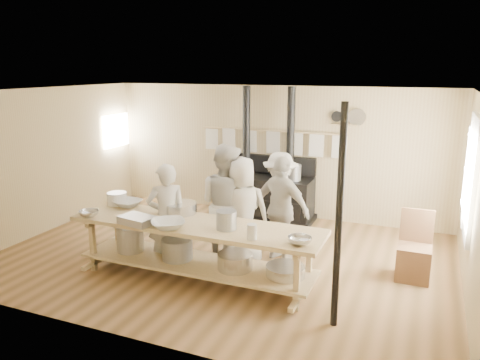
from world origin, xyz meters
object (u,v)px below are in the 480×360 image
(stove, at_px, (266,193))
(cook_far_left, at_px, (167,217))
(roasting_pan, at_px, (137,220))
(cook_left, at_px, (226,204))
(cook_right, at_px, (282,209))
(prep_table, at_px, (195,245))
(chair, at_px, (414,259))
(cook_by_window, at_px, (280,199))
(cook_center, at_px, (242,212))

(stove, xyz_separation_m, cook_far_left, (-0.57, -2.82, 0.28))
(cook_far_left, relative_size, roasting_pan, 3.36)
(cook_left, bearing_deg, roasting_pan, 72.36)
(cook_far_left, distance_m, cook_right, 1.75)
(stove, height_order, prep_table, stove)
(stove, height_order, chair, stove)
(cook_by_window, bearing_deg, cook_right, -74.47)
(stove, height_order, cook_left, stove)
(prep_table, distance_m, cook_far_left, 0.66)
(prep_table, height_order, cook_by_window, cook_by_window)
(chair, bearing_deg, cook_right, -178.11)
(prep_table, xyz_separation_m, cook_by_window, (0.67, 1.78, 0.27))
(cook_far_left, distance_m, cook_by_window, 2.01)
(cook_left, bearing_deg, chair, -151.36)
(cook_left, bearing_deg, prep_table, 100.03)
(stove, bearing_deg, prep_table, -90.04)
(cook_right, bearing_deg, cook_by_window, -50.29)
(stove, bearing_deg, cook_left, -86.74)
(cook_left, bearing_deg, stove, -67.33)
(prep_table, bearing_deg, cook_center, 63.33)
(cook_far_left, relative_size, cook_by_window, 1.01)
(cook_far_left, bearing_deg, cook_by_window, -166.07)
(roasting_pan, bearing_deg, cook_center, 45.16)
(cook_center, relative_size, cook_right, 1.00)
(cook_center, distance_m, roasting_pan, 1.56)
(cook_left, relative_size, cook_right, 1.12)
(cook_left, distance_m, cook_by_window, 1.14)
(prep_table, height_order, chair, chair)
(chair, xyz_separation_m, roasting_pan, (-3.56, -1.55, 0.61))
(cook_far_left, relative_size, chair, 1.63)
(cook_by_window, height_order, roasting_pan, cook_by_window)
(prep_table, height_order, roasting_pan, roasting_pan)
(cook_by_window, xyz_separation_m, chair, (2.18, -0.55, -0.50))
(stove, distance_m, roasting_pan, 3.44)
(cook_far_left, bearing_deg, chair, 158.70)
(cook_by_window, relative_size, chair, 1.62)
(prep_table, distance_m, cook_right, 1.50)
(prep_table, bearing_deg, cook_by_window, 69.37)
(cook_left, xyz_separation_m, cook_by_window, (0.54, 0.99, -0.13))
(cook_far_left, height_order, cook_by_window, cook_far_left)
(roasting_pan, bearing_deg, stove, 77.97)
(cook_center, bearing_deg, cook_far_left, 9.12)
(cook_right, bearing_deg, prep_table, 71.61)
(cook_far_left, distance_m, cook_left, 0.92)
(stove, xyz_separation_m, prep_table, (-0.00, -3.02, -0.00))
(cook_far_left, relative_size, cook_center, 0.97)
(cook_right, bearing_deg, roasting_pan, 62.16)
(prep_table, bearing_deg, cook_right, 52.25)
(roasting_pan, bearing_deg, cook_by_window, 56.78)
(cook_center, distance_m, cook_by_window, 1.04)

